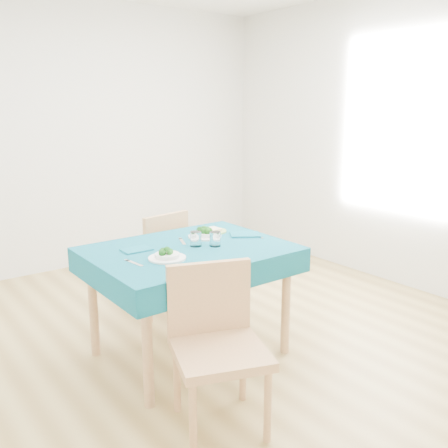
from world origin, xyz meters
TOP-DOWN VIEW (x-y plane):
  - room_shell at (0.00, 0.00)m, footprint 4.02×4.52m
  - table at (-0.35, -0.09)m, footprint 1.27×0.96m
  - chair_near at (-0.67, -0.85)m, footprint 0.61×0.64m
  - chair_far at (-0.19, 0.72)m, footprint 0.48×0.51m
  - bowl_near at (-0.59, -0.21)m, footprint 0.23×0.23m
  - bowl_far at (-0.12, 0.07)m, footprint 0.24×0.24m
  - fork_near at (-0.79, -0.17)m, footprint 0.04×0.16m
  - knife_near at (-0.55, -0.18)m, footprint 0.03×0.23m
  - fork_far at (-0.31, 0.06)m, footprint 0.08×0.16m
  - knife_far at (0.18, -0.10)m, footprint 0.02×0.22m
  - napkin_near at (-0.66, 0.06)m, footprint 0.19×0.13m
  - napkin_far at (0.14, -0.07)m, footprint 0.25×0.24m
  - tumbler_center at (-0.30, -0.08)m, footprint 0.08×0.08m
  - tumbler_side at (-0.19, -0.16)m, footprint 0.07×0.07m
  - side_plate at (0.01, 0.16)m, footprint 0.21×0.21m
  - bread_slice at (0.01, 0.16)m, footprint 0.11×0.11m

SIDE VIEW (x-z plane):
  - table at x=-0.35m, z-range 0.00..0.76m
  - chair_far at x=-0.19m, z-range 0.00..1.04m
  - chair_near at x=-0.67m, z-range 0.00..1.16m
  - fork_near at x=-0.79m, z-range 0.76..0.76m
  - fork_far at x=-0.31m, z-range 0.76..0.76m
  - knife_far at x=0.18m, z-range 0.76..0.76m
  - knife_near at x=-0.55m, z-range 0.76..0.76m
  - side_plate at x=0.01m, z-range 0.76..0.77m
  - napkin_near at x=-0.66m, z-range 0.76..0.77m
  - napkin_far at x=0.14m, z-range 0.76..0.77m
  - bread_slice at x=0.01m, z-range 0.77..0.78m
  - bowl_near at x=-0.59m, z-range 0.76..0.83m
  - bowl_far at x=-0.12m, z-range 0.76..0.83m
  - tumbler_side at x=-0.19m, z-range 0.76..0.85m
  - tumbler_center at x=-0.30m, z-range 0.76..0.86m
  - room_shell at x=0.00m, z-range -0.02..2.71m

